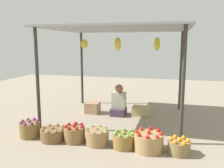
% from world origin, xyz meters
% --- Properties ---
extents(ground_plane, '(14.00, 14.00, 0.00)m').
position_xyz_m(ground_plane, '(0.00, 0.00, 0.00)').
color(ground_plane, gray).
extents(market_stall_structure, '(3.17, 2.72, 2.16)m').
position_xyz_m(market_stall_structure, '(0.00, 0.00, 2.01)').
color(market_stall_structure, '#38332D').
rests_on(market_stall_structure, ground).
extents(vendor_person, '(0.36, 0.44, 0.78)m').
position_xyz_m(vendor_person, '(-0.07, 0.29, 0.30)').
color(vendor_person, '#453347').
rests_on(vendor_person, ground).
extents(basket_purple_onions, '(0.39, 0.39, 0.34)m').
position_xyz_m(basket_purple_onions, '(-1.40, -1.62, 0.15)').
color(basket_purple_onions, brown).
rests_on(basket_purple_onions, ground).
extents(basket_potatoes, '(0.46, 0.46, 0.27)m').
position_xyz_m(basket_potatoes, '(-0.88, -1.66, 0.12)').
color(basket_potatoes, brown).
rests_on(basket_potatoes, ground).
extents(basket_red_apples, '(0.39, 0.39, 0.34)m').
position_xyz_m(basket_red_apples, '(-0.46, -1.62, 0.15)').
color(basket_red_apples, olive).
rests_on(basket_red_apples, ground).
extents(basket_green_chilies, '(0.41, 0.41, 0.30)m').
position_xyz_m(basket_green_chilies, '(-0.01, -1.63, 0.14)').
color(basket_green_chilies, '#987349').
rests_on(basket_green_chilies, ground).
extents(basket_green_apples, '(0.39, 0.39, 0.31)m').
position_xyz_m(basket_green_apples, '(0.48, -1.64, 0.13)').
color(basket_green_apples, olive).
rests_on(basket_green_apples, ground).
extents(basket_red_tomatoes, '(0.49, 0.49, 0.36)m').
position_xyz_m(basket_red_tomatoes, '(0.91, -1.65, 0.16)').
color(basket_red_tomatoes, '#A48050').
rests_on(basket_red_tomatoes, ground).
extents(basket_oranges, '(0.37, 0.37, 0.29)m').
position_xyz_m(basket_oranges, '(1.41, -1.65, 0.12)').
color(basket_oranges, olive).
rests_on(basket_oranges, ground).
extents(wooden_crate_near_vendor, '(0.34, 0.34, 0.28)m').
position_xyz_m(wooden_crate_near_vendor, '(-0.77, 0.25, 0.14)').
color(wooden_crate_near_vendor, '#A47959').
rests_on(wooden_crate_near_vendor, ground).
extents(wooden_crate_stacked_rear, '(0.42, 0.33, 0.23)m').
position_xyz_m(wooden_crate_stacked_rear, '(0.49, 0.36, 0.12)').
color(wooden_crate_stacked_rear, tan).
rests_on(wooden_crate_stacked_rear, ground).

